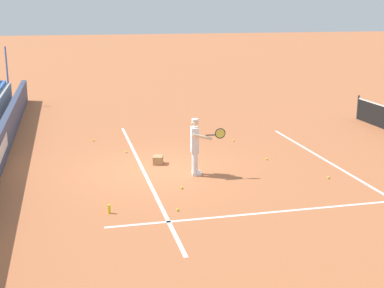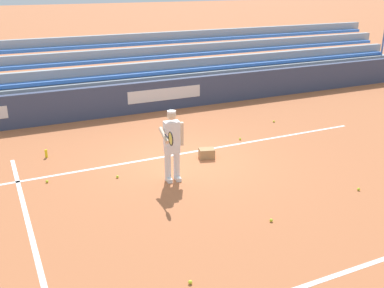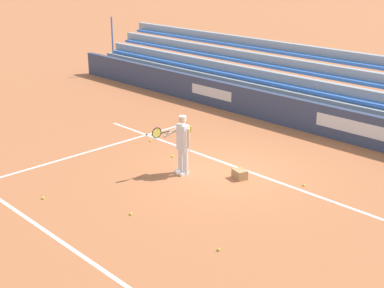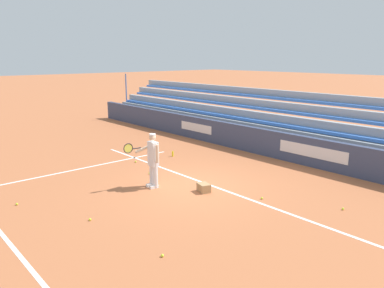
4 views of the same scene
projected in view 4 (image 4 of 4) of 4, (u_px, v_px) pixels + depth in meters
The scene contains 16 objects.
ground_plane at pixel (192, 186), 11.90m from camera, with size 160.00×160.00×0.00m, color #B7663D.
court_baseline_white at pixel (203, 183), 12.22m from camera, with size 12.00×0.10×0.01m, color white.
court_sideline_white at pixel (19, 181), 12.34m from camera, with size 0.10×12.00×0.01m, color white.
court_service_line_white at pixel (7, 240), 8.37m from camera, with size 8.22×0.10×0.01m, color white.
back_wall_sponsor_board at pixel (283, 146), 14.88m from camera, with size 27.76×0.25×1.10m.
bleacher_stand at pixel (308, 135), 16.01m from camera, with size 26.37×2.40×2.95m.
tennis_player at pixel (152, 160), 11.62m from camera, with size 0.63×0.98×1.71m.
ball_box_cardboard at pixel (204, 188), 11.36m from camera, with size 0.40×0.30×0.26m, color #A87F51.
tennis_ball_near_player at pixel (149, 173), 13.10m from camera, with size 0.07×0.07×0.07m, color #CCE533.
tennis_ball_toward_net at pixel (136, 162), 14.54m from camera, with size 0.07×0.07×0.07m, color #CCE533.
tennis_ball_far_right at pixel (343, 209), 10.03m from camera, with size 0.07×0.07×0.07m, color #CCE533.
tennis_ball_far_left at pixel (17, 204), 10.36m from camera, with size 0.07×0.07×0.07m, color #CCE533.
tennis_ball_midcourt at pixel (262, 198), 10.79m from camera, with size 0.07×0.07×0.07m, color #CCE533.
tennis_ball_on_baseline at pixel (90, 219), 9.38m from camera, with size 0.07×0.07×0.07m, color #CCE533.
tennis_ball_stray_back at pixel (162, 255), 7.67m from camera, with size 0.07×0.07×0.07m, color #CCE533.
water_bottle at pixel (173, 154), 15.42m from camera, with size 0.07×0.07×0.22m, color yellow.
Camera 4 is at (-8.49, 7.44, 4.01)m, focal length 35.00 mm.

